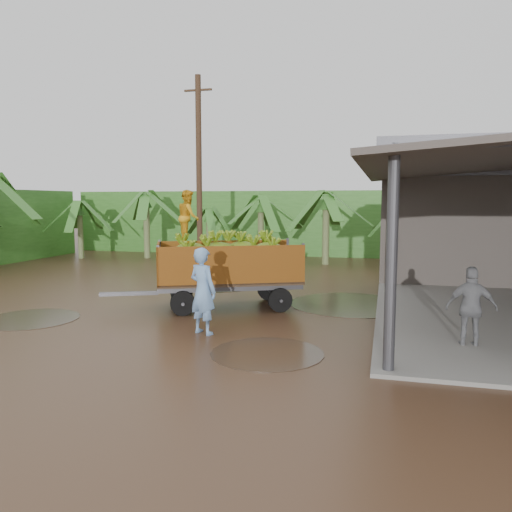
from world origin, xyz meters
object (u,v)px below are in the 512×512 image
Objects in this scene: man_grey at (471,308)px; man_blue at (203,291)px; utility_pole at (199,174)px; banana_trailer at (227,265)px.

man_blue is at bearing 1.69° from man_grey.
man_grey is at bearing -153.28° from man_blue.
utility_pole is at bearing -45.15° from man_grey.
banana_trailer is 6.62m from man_grey.
man_grey is at bearing -47.20° from banana_trailer.
man_blue is at bearing -68.57° from utility_pole.
man_blue is 1.17× the size of man_grey.
banana_trailer reaches higher than man_grey.
utility_pole reaches higher than man_blue.
man_grey is (6.09, -2.57, -0.37)m from banana_trailer.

